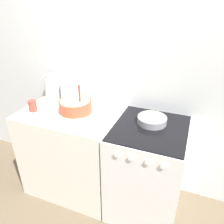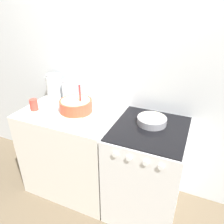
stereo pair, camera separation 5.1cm
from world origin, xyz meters
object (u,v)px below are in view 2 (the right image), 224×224
at_px(storage_jar_left, 54,87).
at_px(stove, 146,170).
at_px(tin_can, 34,105).
at_px(storage_jar_middle, 70,91).
at_px(mixing_bowl, 76,105).
at_px(baking_pan, 152,120).

bearing_deg(storage_jar_left, stove, -11.76).
height_order(stove, tin_can, tin_can).
bearing_deg(storage_jar_middle, storage_jar_left, 180.00).
relative_size(mixing_bowl, storage_jar_middle, 1.44).
bearing_deg(storage_jar_left, mixing_bowl, -28.52).
bearing_deg(tin_can, storage_jar_middle, 63.31).
xyz_separation_m(stove, storage_jar_middle, (-0.90, 0.23, 0.54)).
distance_m(stove, baking_pan, 0.48).
height_order(baking_pan, tin_can, tin_can).
height_order(mixing_bowl, storage_jar_middle, mixing_bowl).
bearing_deg(storage_jar_left, tin_can, -87.08).
height_order(mixing_bowl, tin_can, mixing_bowl).
distance_m(storage_jar_left, storage_jar_middle, 0.19).
relative_size(baking_pan, storage_jar_middle, 1.18).
distance_m(stove, tin_can, 1.19).
xyz_separation_m(baking_pan, storage_jar_middle, (-0.89, 0.16, 0.06)).
xyz_separation_m(mixing_bowl, tin_can, (-0.37, -0.13, -0.01)).
height_order(stove, storage_jar_middle, storage_jar_middle).
bearing_deg(storage_jar_middle, tin_can, -116.69).
distance_m(storage_jar_left, tin_can, 0.35).
bearing_deg(mixing_bowl, stove, -1.25).
height_order(storage_jar_left, storage_jar_middle, storage_jar_left).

